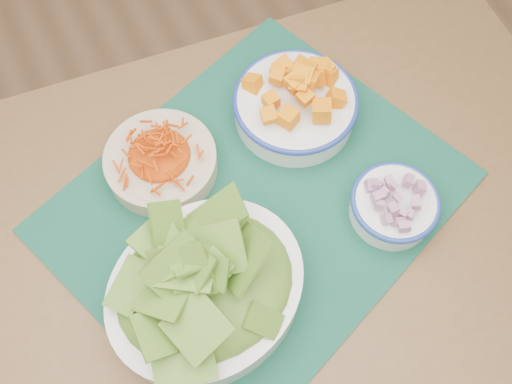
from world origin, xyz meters
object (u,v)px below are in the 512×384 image
placemat (256,201)px  onion_bowl (395,203)px  table (228,289)px  squash_bowl (296,100)px  carrot_bowl (160,159)px  lettuce_bowl (205,286)px

placemat → onion_bowl: 0.21m
table → squash_bowl: (0.21, 0.19, 0.14)m
placemat → carrot_bowl: size_ratio=3.15×
carrot_bowl → lettuce_bowl: 0.22m
placemat → table: bearing=-158.8°
table → carrot_bowl: size_ratio=7.33×
placemat → carrot_bowl: (-0.11, 0.12, 0.03)m
lettuce_bowl → onion_bowl: size_ratio=2.06×
table → lettuce_bowl: (-0.04, -0.03, 0.16)m
squash_bowl → onion_bowl: 0.22m
table → placemat: 0.15m
table → carrot_bowl: carrot_bowl is taller
onion_bowl → placemat: bearing=147.8°
carrot_bowl → squash_bowl: (0.23, -0.01, 0.02)m
table → lettuce_bowl: 0.16m
carrot_bowl → squash_bowl: 0.23m
table → onion_bowl: (0.26, -0.03, 0.13)m
lettuce_bowl → onion_bowl: bearing=-14.0°
placemat → onion_bowl: onion_bowl is taller
table → carrot_bowl: bearing=101.0°
squash_bowl → carrot_bowl: bearing=178.6°
carrot_bowl → squash_bowl: bearing=-1.4°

